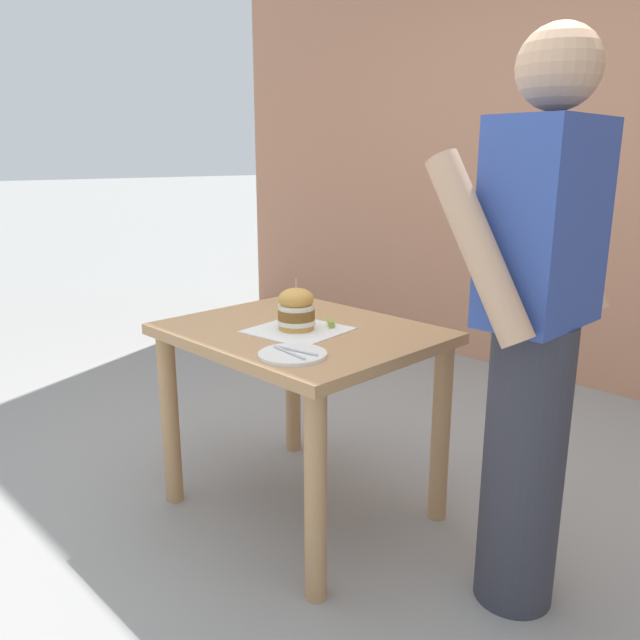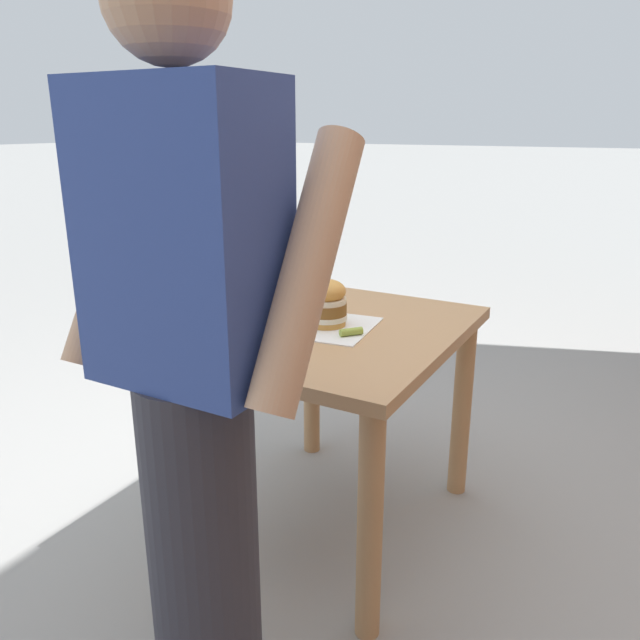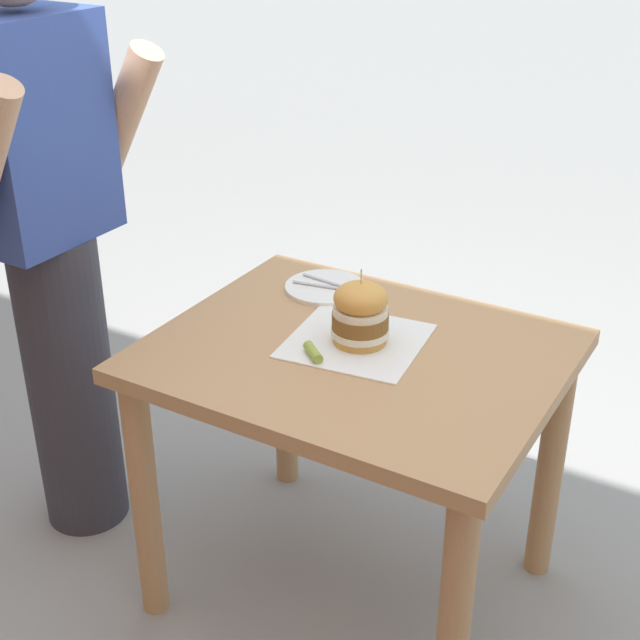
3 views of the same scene
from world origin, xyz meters
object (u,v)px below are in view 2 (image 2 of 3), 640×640
(sandwich, at_px, (326,303))
(side_plate_with_forks, at_px, (232,332))
(pickle_spear, at_px, (351,332))
(diner_across_table, at_px, (194,383))
(patio_table, at_px, (335,366))

(sandwich, bearing_deg, side_plate_with_forks, 45.24)
(sandwich, bearing_deg, pickle_spear, 154.42)
(sandwich, relative_size, diner_across_table, 0.11)
(diner_across_table, bearing_deg, side_plate_with_forks, -58.65)
(sandwich, bearing_deg, diner_across_table, 100.53)
(sandwich, xyz_separation_m, side_plate_with_forks, (0.22, 0.22, -0.07))
(sandwich, xyz_separation_m, pickle_spear, (-0.12, 0.06, -0.06))
(patio_table, distance_m, pickle_spear, 0.19)
(pickle_spear, bearing_deg, patio_table, -35.19)
(pickle_spear, bearing_deg, diner_across_table, 92.53)
(patio_table, xyz_separation_m, diner_across_table, (-0.13, 0.84, 0.28))
(patio_table, relative_size, sandwich, 5.02)
(patio_table, xyz_separation_m, sandwich, (0.03, 0.01, 0.22))
(sandwich, distance_m, diner_across_table, 0.85)
(pickle_spear, bearing_deg, side_plate_with_forks, 25.61)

